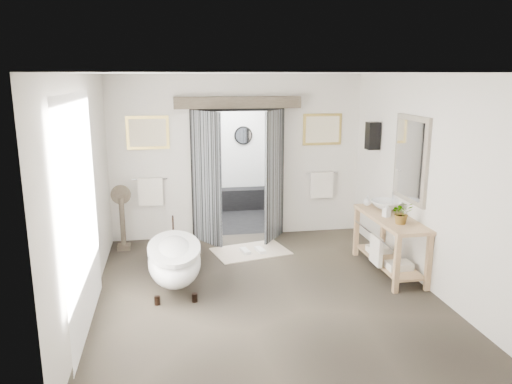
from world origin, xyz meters
TOP-DOWN VIEW (x-y plane):
  - ground_plane at (0.00, 0.00)m, footprint 5.00×5.00m
  - room_shell at (-0.04, -0.12)m, footprint 4.52×5.02m
  - shower_room at (0.00, 3.99)m, footprint 2.22×2.01m
  - back_wall_dressing at (0.00, 2.32)m, footprint 3.82×0.74m
  - clawfoot_tub at (-1.19, 0.39)m, footprint 0.73×1.63m
  - vanity at (1.95, 0.35)m, footprint 0.57×1.60m
  - pedestal_mirror at (-2.02, 2.05)m, footprint 0.33×0.21m
  - rug at (0.08, 1.56)m, footprint 1.35×1.05m
  - slippers at (0.10, 1.49)m, footprint 0.41×0.29m
  - basin at (2.03, 0.67)m, footprint 0.54×0.54m
  - plant at (1.96, 0.00)m, footprint 0.31×0.28m
  - soap_bottle_a at (1.91, 0.38)m, footprint 0.12×0.12m
  - soap_bottle_b at (1.88, 1.05)m, footprint 0.16×0.16m

SIDE VIEW (x-z plane):
  - ground_plane at x=0.00m, z-range 0.00..0.00m
  - rug at x=0.08m, z-range 0.00..0.01m
  - slippers at x=0.10m, z-range 0.01..0.07m
  - clawfoot_tub at x=-1.19m, z-range -0.01..0.79m
  - pedestal_mirror at x=-2.02m, z-range -0.08..1.04m
  - vanity at x=1.95m, z-range 0.08..0.93m
  - shower_room at x=0.00m, z-range -0.35..2.16m
  - soap_bottle_b at x=1.88m, z-range 0.85..1.01m
  - basin at x=2.03m, z-range 0.85..1.02m
  - soap_bottle_a at x=1.91m, z-range 0.85..1.06m
  - plant at x=1.96m, z-range 0.85..1.17m
  - back_wall_dressing at x=0.00m, z-range 0.30..2.82m
  - room_shell at x=-0.04m, z-range 0.40..3.31m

